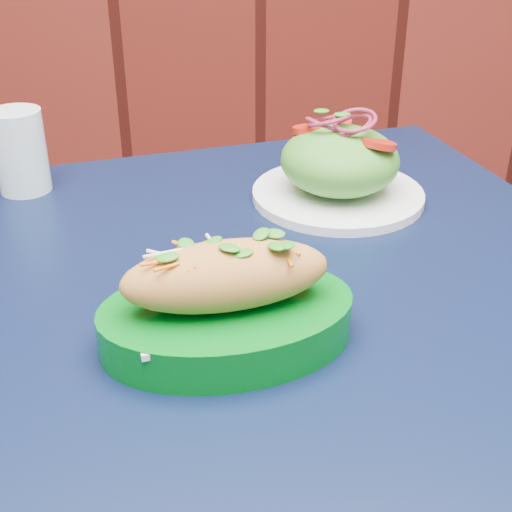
{
  "coord_description": "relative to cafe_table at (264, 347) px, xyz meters",
  "views": [
    {
      "loc": [
        0.23,
        0.96,
        1.13
      ],
      "look_at": [
        0.27,
        1.54,
        0.81
      ],
      "focal_mm": 50.0,
      "sensor_mm": 36.0,
      "label": 1
    }
  ],
  "objects": [
    {
      "name": "salad_plate",
      "position": [
        0.11,
        0.2,
        0.13
      ],
      "size": [
        0.22,
        0.22,
        0.11
      ],
      "rotation": [
        0.0,
        0.0,
        0.33
      ],
      "color": "white",
      "rests_on": "cafe_table"
    },
    {
      "name": "water_glass",
      "position": [
        -0.3,
        0.26,
        0.14
      ],
      "size": [
        0.07,
        0.07,
        0.11
      ],
      "primitive_type": "cylinder",
      "color": "silver",
      "rests_on": "cafe_table"
    },
    {
      "name": "banh_mi_basket",
      "position": [
        -0.04,
        -0.11,
        0.13
      ],
      "size": [
        0.25,
        0.19,
        0.11
      ],
      "rotation": [
        0.0,
        0.0,
        0.17
      ],
      "color": "#006113",
      "rests_on": "cafe_table"
    },
    {
      "name": "cafe_table",
      "position": [
        0.0,
        0.0,
        0.0
      ],
      "size": [
        0.96,
        0.96,
        0.75
      ],
      "rotation": [
        0.0,
        0.0,
        0.23
      ],
      "color": "black",
      "rests_on": "ground"
    }
  ]
}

